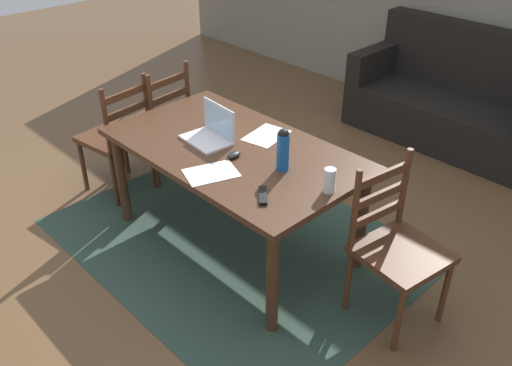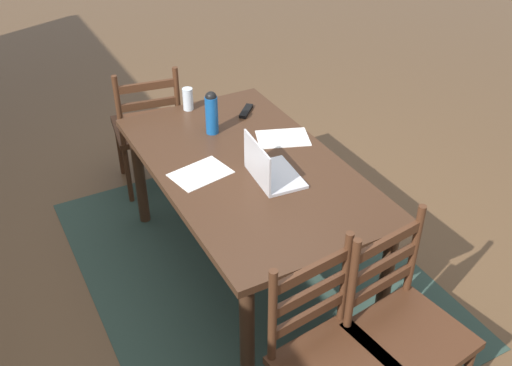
{
  "view_description": "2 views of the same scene",
  "coord_description": "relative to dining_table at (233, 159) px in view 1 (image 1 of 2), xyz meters",
  "views": [
    {
      "loc": [
        2.26,
        -1.99,
        2.33
      ],
      "look_at": [
        0.11,
        0.1,
        0.47
      ],
      "focal_mm": 38.12,
      "sensor_mm": 36.0,
      "label": 1
    },
    {
      "loc": [
        -2.36,
        1.21,
        2.43
      ],
      "look_at": [
        0.11,
        -0.11,
        0.52
      ],
      "focal_mm": 41.25,
      "sensor_mm": 36.0,
      "label": 2
    }
  ],
  "objects": [
    {
      "name": "laptop",
      "position": [
        -0.17,
        -0.03,
        0.14
      ],
      "size": [
        0.34,
        0.25,
        0.23
      ],
      "color": "silver",
      "rests_on": "dining_table"
    },
    {
      "name": "couch",
      "position": [
        0.21,
        2.52,
        -0.3
      ],
      "size": [
        1.8,
        0.8,
        1.0
      ],
      "color": "black",
      "rests_on": "ground"
    },
    {
      "name": "chair_right_far",
      "position": [
        1.11,
        0.2,
        -0.19
      ],
      "size": [
        0.5,
        0.5,
        0.95
      ],
      "color": "#4C2B19",
      "rests_on": "ground"
    },
    {
      "name": "dining_table",
      "position": [
        0.0,
        0.0,
        0.0
      ],
      "size": [
        1.65,
        0.95,
        0.74
      ],
      "color": "#422819",
      "rests_on": "ground"
    },
    {
      "name": "paper_stack_left",
      "position": [
        0.16,
        -0.31,
        0.09
      ],
      "size": [
        0.3,
        0.35,
        0.0
      ],
      "primitive_type": "cube",
      "rotation": [
        0.0,
        0.0,
        -0.36
      ],
      "color": "white",
      "rests_on": "dining_table"
    },
    {
      "name": "paper_stack_right",
      "position": [
        0.04,
        0.26,
        0.09
      ],
      "size": [
        0.26,
        0.33,
        0.0
      ],
      "primitive_type": "cube",
      "rotation": [
        0.0,
        0.0,
        0.2
      ],
      "color": "white",
      "rests_on": "dining_table"
    },
    {
      "name": "tv_remote",
      "position": [
        0.54,
        -0.27,
        0.1
      ],
      "size": [
        0.15,
        0.15,
        0.02
      ],
      "primitive_type": "cube",
      "rotation": [
        0.0,
        0.0,
        0.82
      ],
      "color": "black",
      "rests_on": "dining_table"
    },
    {
      "name": "chair_left_near",
      "position": [
        -1.11,
        -0.18,
        -0.19
      ],
      "size": [
        0.5,
        0.5,
        0.95
      ],
      "color": "#4C2B19",
      "rests_on": "ground"
    },
    {
      "name": "chair_left_far",
      "position": [
        -1.11,
        0.2,
        -0.19
      ],
      "size": [
        0.49,
        0.49,
        0.95
      ],
      "color": "#4C2B19",
      "rests_on": "ground"
    },
    {
      "name": "area_rug",
      "position": [
        0.0,
        0.0,
        -0.65
      ],
      "size": [
        2.39,
        1.82,
        0.01
      ],
      "primitive_type": "cube",
      "color": "#2D4238",
      "rests_on": "ground"
    },
    {
      "name": "ground_plane",
      "position": [
        0.0,
        0.0,
        -0.65
      ],
      "size": [
        14.0,
        14.0,
        0.0
      ],
      "primitive_type": "plane",
      "color": "brown"
    },
    {
      "name": "drinking_glass",
      "position": [
        0.75,
        0.03,
        0.16
      ],
      "size": [
        0.06,
        0.06,
        0.14
      ],
      "primitive_type": "cylinder",
      "color": "silver",
      "rests_on": "dining_table"
    },
    {
      "name": "water_bottle",
      "position": [
        0.41,
        0.02,
        0.22
      ],
      "size": [
        0.07,
        0.07,
        0.26
      ],
      "color": "#145199",
      "rests_on": "dining_table"
    },
    {
      "name": "computer_mouse",
      "position": [
        0.1,
        -0.09,
        0.1
      ],
      "size": [
        0.07,
        0.1,
        0.03
      ],
      "primitive_type": "ellipsoid",
      "rotation": [
        0.0,
        0.0,
        0.06
      ],
      "color": "black",
      "rests_on": "dining_table"
    }
  ]
}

